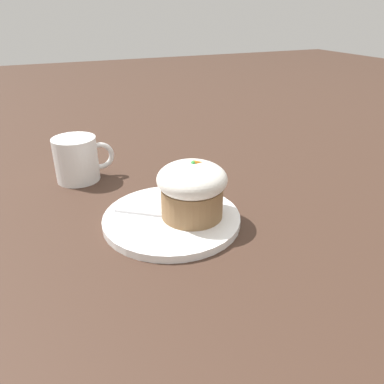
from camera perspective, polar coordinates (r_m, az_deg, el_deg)
The scene contains 5 objects.
ground_plane at distance 0.60m, azimuth -3.10°, elevation -4.59°, with size 4.00×4.00×0.00m, color #3D281E.
dessert_plate at distance 0.60m, azimuth -3.11°, elevation -4.08°, with size 0.22×0.22×0.01m.
carrot_cake at distance 0.57m, azimuth 0.00°, elevation 0.49°, with size 0.11×0.11×0.09m.
spoon at distance 0.59m, azimuth -3.02°, elevation -3.59°, with size 0.12×0.10×0.01m.
coffee_cup at distance 0.76m, azimuth -17.05°, elevation 4.81°, with size 0.12×0.08×0.09m.
Camera 1 is at (-0.18, -0.48, 0.31)m, focal length 35.00 mm.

